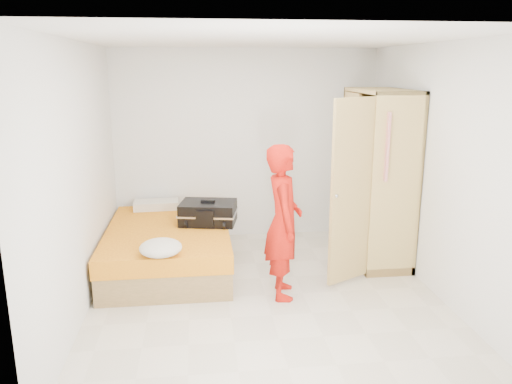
{
  "coord_description": "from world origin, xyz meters",
  "views": [
    {
      "loc": [
        -0.68,
        -4.81,
        2.35
      ],
      "look_at": [
        -0.04,
        0.52,
        1.0
      ],
      "focal_mm": 35.0,
      "sensor_mm": 36.0,
      "label": 1
    }
  ],
  "objects": [
    {
      "name": "person",
      "position": [
        0.18,
        0.01,
        0.81
      ],
      "size": [
        0.43,
        0.61,
        1.61
      ],
      "primitive_type": "imported",
      "rotation": [
        0.0,
        0.0,
        1.5
      ],
      "color": "red",
      "rests_on": "ground"
    },
    {
      "name": "round_cushion",
      "position": [
        -1.07,
        0.0,
        0.58
      ],
      "size": [
        0.43,
        0.43,
        0.16
      ],
      "primitive_type": "ellipsoid",
      "color": "silver",
      "rests_on": "bed"
    },
    {
      "name": "suitcase",
      "position": [
        -0.57,
        1.02,
        0.63
      ],
      "size": [
        0.76,
        0.62,
        0.29
      ],
      "rotation": [
        0.0,
        0.0,
        -0.2
      ],
      "color": "black",
      "rests_on": "bed"
    },
    {
      "name": "bed",
      "position": [
        -1.05,
        0.9,
        0.25
      ],
      "size": [
        1.42,
        2.02,
        0.5
      ],
      "color": "#9E7A48",
      "rests_on": "ground"
    },
    {
      "name": "pillow",
      "position": [
        -1.24,
        1.75,
        0.55
      ],
      "size": [
        0.6,
        0.33,
        0.11
      ],
      "primitive_type": "cube",
      "rotation": [
        0.0,
        0.0,
        0.05
      ],
      "color": "silver",
      "rests_on": "bed"
    },
    {
      "name": "room",
      "position": [
        0.0,
        0.0,
        1.3
      ],
      "size": [
        4.0,
        4.02,
        2.6
      ],
      "color": "beige",
      "rests_on": "ground"
    },
    {
      "name": "wardrobe",
      "position": [
        1.45,
        0.84,
        1.0
      ],
      "size": [
        1.11,
        1.46,
        2.1
      ],
      "color": "#DDC46C",
      "rests_on": "ground"
    }
  ]
}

